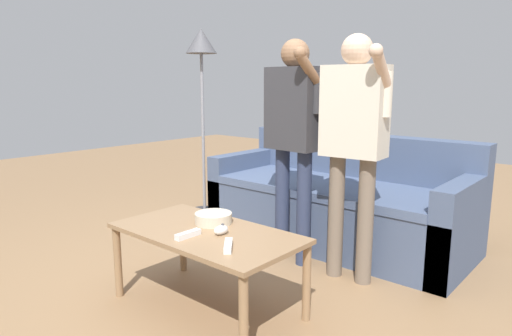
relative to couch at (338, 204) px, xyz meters
The scene contains 10 objects.
ground_plane 1.38m from the couch, 96.32° to the right, with size 12.00×12.00×0.00m, color #93704C.
couch is the anchor object (origin of this frame).
coffee_table 1.44m from the couch, 89.01° to the right, with size 1.05×0.55×0.44m.
snack_bowl 1.33m from the couch, 91.76° to the right, with size 0.21×0.21×0.06m, color beige.
game_remote_nunchuk 1.44m from the couch, 84.90° to the right, with size 0.06×0.09×0.05m.
floor_lamp 1.80m from the couch, behind, with size 0.28×0.28×1.71m.
player_center 0.88m from the couch, 92.13° to the right, with size 0.44×0.34×1.51m.
player_right 0.98m from the couch, 54.17° to the right, with size 0.46×0.32×1.51m.
game_remote_wand_near 1.59m from the couch, 79.00° to the right, with size 0.13×0.14×0.03m.
game_remote_wand_far 1.58m from the couch, 88.86° to the right, with size 0.04×0.15×0.03m.
Camera 1 is at (1.88, -1.66, 1.22)m, focal length 31.42 mm.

